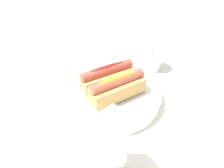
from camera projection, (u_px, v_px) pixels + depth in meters
name	position (u px, v px, depth m)	size (l,w,h in m)	color
ground_plane	(117.00, 99.00, 0.65)	(2.40, 2.40, 0.00)	silver
serving_bowl	(112.00, 94.00, 0.63)	(0.27, 0.27, 0.03)	white
hotdog_front	(107.00, 77.00, 0.63)	(0.16, 0.10, 0.06)	tan
hotdog_back	(118.00, 87.00, 0.59)	(0.16, 0.09, 0.06)	tan
water_glass	(151.00, 57.00, 0.75)	(0.07, 0.07, 0.09)	white
paper_towel_roll	(224.00, 166.00, 0.41)	(0.11, 0.11, 0.13)	white
napkin_box	(98.00, 153.00, 0.42)	(0.11, 0.04, 0.15)	white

